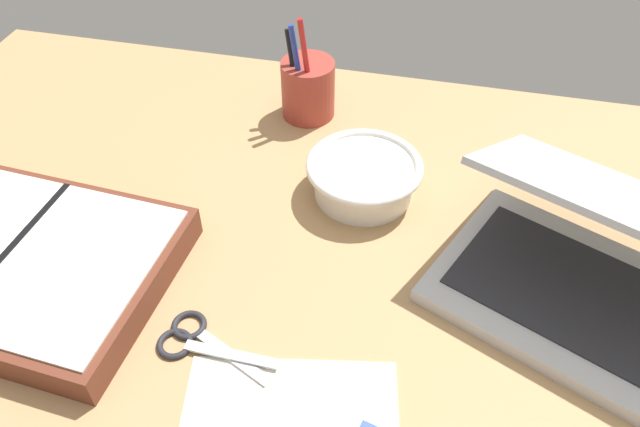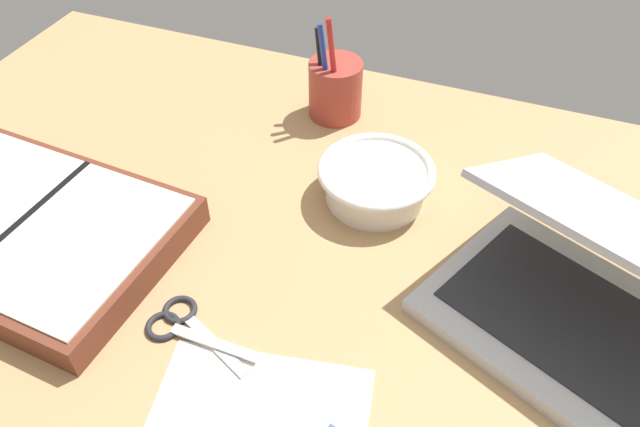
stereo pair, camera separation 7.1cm
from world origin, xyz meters
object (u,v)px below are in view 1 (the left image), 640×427
Objects in this scene: planner at (16,262)px; scissors at (194,340)px; bowl at (364,176)px; laptop at (602,270)px; pen_cup at (308,88)px.

planner is 2.72× the size of scissors.
bowl is 30.66cm from scissors.
pen_cup is at bearing 169.27° from laptop.
planner is (-65.16, -11.61, -2.56)cm from laptop.
planner is (-25.18, -39.27, -2.49)cm from pen_cup.
laptop is at bearing 13.88° from planner.
laptop reaches higher than scissors.
planner is at bearing -177.77° from scissors.
laptop is 2.99× the size of scissors.
bowl is 1.14× the size of scissors.
laptop is at bearing -34.68° from pen_cup.
bowl is at bearing -54.27° from pen_cup.
laptop is at bearing -22.12° from bowl.
pen_cup reaches higher than planner.
bowl is at bearing 76.83° from scissors.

